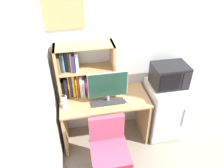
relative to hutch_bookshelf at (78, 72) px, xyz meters
The scene contains 12 objects.
wall_back 1.68m from the hutch_bookshelf, ahead, with size 6.40×0.04×2.60m, color silver.
wall_left 1.53m from the hutch_bookshelf, 103.48° to the right, with size 0.04×4.40×2.60m, color silver.
desk 0.70m from the hutch_bookshelf, 27.96° to the right, with size 1.22×0.60×0.77m.
hutch_bookshelf is the anchor object (origin of this frame).
monitor 0.45m from the hutch_bookshelf, 33.04° to the right, with size 0.53×0.17×0.45m.
keyboard 0.57m from the hutch_bookshelf, 38.15° to the right, with size 0.44×0.12×0.02m, color #333338.
computer_mouse 0.76m from the hutch_bookshelf, 25.23° to the right, with size 0.06×0.09×0.03m, color silver.
water_bottle 0.43m from the hutch_bookshelf, 128.85° to the right, with size 0.07×0.07×0.20m.
mini_fridge 1.42m from the hutch_bookshelf, ahead, with size 0.51×0.56×0.90m.
microwave 1.24m from the hutch_bookshelf, ahead, with size 0.47×0.35×0.31m.
desk_chair 1.12m from the hutch_bookshelf, 70.65° to the right, with size 0.53×0.53×0.85m.
wall_corkboard 0.83m from the hutch_bookshelf, 147.70° to the left, with size 0.67×0.02×0.50m, color tan.
Camera 1 is at (-1.28, -2.55, 2.56)m, focal length 33.57 mm.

